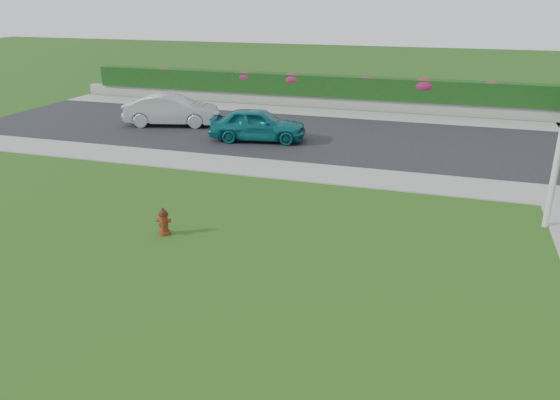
% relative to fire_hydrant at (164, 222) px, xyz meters
% --- Properties ---
extents(ground, '(120.00, 120.00, 0.00)m').
position_rel_fire_hydrant_xyz_m(ground, '(3.35, -2.95, -0.34)').
color(ground, black).
rests_on(ground, ground).
extents(street_far, '(26.00, 8.00, 0.04)m').
position_rel_fire_hydrant_xyz_m(street_far, '(-1.65, 11.05, -0.32)').
color(street_far, black).
rests_on(street_far, ground).
extents(sidewalk_far, '(24.00, 2.00, 0.04)m').
position_rel_fire_hydrant_xyz_m(sidewalk_far, '(-2.65, 6.05, -0.32)').
color(sidewalk_far, gray).
rests_on(sidewalk_far, ground).
extents(sidewalk_beyond, '(34.00, 2.00, 0.04)m').
position_rel_fire_hydrant_xyz_m(sidewalk_beyond, '(2.35, 16.05, -0.32)').
color(sidewalk_beyond, gray).
rests_on(sidewalk_beyond, ground).
extents(retaining_wall, '(34.00, 0.40, 0.60)m').
position_rel_fire_hydrant_xyz_m(retaining_wall, '(2.35, 17.55, -0.04)').
color(retaining_wall, gray).
rests_on(retaining_wall, ground).
extents(hedge, '(32.00, 0.90, 1.10)m').
position_rel_fire_hydrant_xyz_m(hedge, '(2.35, 17.65, 0.81)').
color(hedge, black).
rests_on(hedge, retaining_wall).
extents(fire_hydrant, '(0.37, 0.35, 0.71)m').
position_rel_fire_hydrant_xyz_m(fire_hydrant, '(0.00, 0.00, 0.00)').
color(fire_hydrant, '#50140C').
rests_on(fire_hydrant, ground).
extents(sedan_teal, '(4.15, 2.23, 1.34)m').
position_rel_fire_hydrant_xyz_m(sedan_teal, '(-0.94, 9.60, 0.38)').
color(sedan_teal, '#0D6064').
rests_on(sedan_teal, street_far).
extents(sedan_silver, '(4.49, 2.47, 1.40)m').
position_rel_fire_hydrant_xyz_m(sedan_silver, '(-5.69, 11.08, 0.41)').
color(sedan_silver, '#AAADB2').
rests_on(sedan_silver, street_far).
extents(flower_clump_a, '(1.08, 0.70, 0.54)m').
position_rel_fire_hydrant_xyz_m(flower_clump_a, '(-9.54, 17.55, 1.15)').
color(flower_clump_a, '#A11B59').
rests_on(flower_clump_a, hedge).
extents(flower_clump_b, '(1.21, 0.78, 0.60)m').
position_rel_fire_hydrant_xyz_m(flower_clump_b, '(-4.52, 17.55, 1.12)').
color(flower_clump_b, '#A11B59').
rests_on(flower_clump_b, hedge).
extents(flower_clump_c, '(1.28, 0.82, 0.64)m').
position_rel_fire_hydrant_xyz_m(flower_clump_c, '(-1.77, 17.55, 1.11)').
color(flower_clump_c, '#A11B59').
rests_on(flower_clump_c, hedge).
extents(flower_clump_d, '(1.01, 0.65, 0.51)m').
position_rel_fire_hydrant_xyz_m(flower_clump_d, '(2.23, 17.55, 1.16)').
color(flower_clump_d, '#A11B59').
rests_on(flower_clump_d, hedge).
extents(flower_clump_e, '(1.37, 0.88, 0.68)m').
position_rel_fire_hydrant_xyz_m(flower_clump_e, '(5.16, 17.55, 1.09)').
color(flower_clump_e, '#A11B59').
rests_on(flower_clump_e, hedge).
extents(flower_clump_f, '(1.02, 0.65, 0.51)m').
position_rel_fire_hydrant_xyz_m(flower_clump_f, '(8.34, 17.55, 1.16)').
color(flower_clump_f, '#A11B59').
rests_on(flower_clump_f, hedge).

